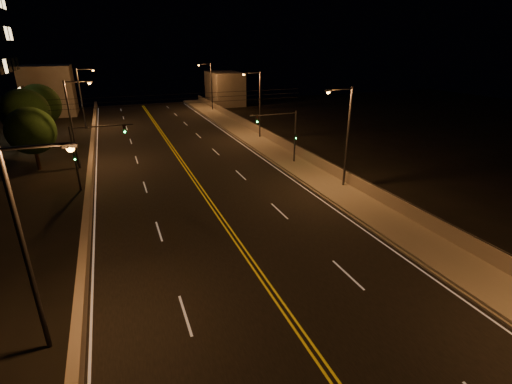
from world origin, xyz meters
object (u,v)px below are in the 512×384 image
object	(u,v)px
streetlight_4	(31,239)
tree_1	(25,112)
traffic_signal_right	(286,131)
streetlight_2	(258,101)
streetlight_1	(345,132)
streetlight_3	(210,84)
traffic_signal_left	(87,149)
streetlight_5	(74,119)
tree_0	(31,131)
streetlight_6	(83,94)
tree_2	(39,105)

from	to	relation	value
streetlight_4	tree_1	size ratio (longest dim) A/B	1.20
traffic_signal_right	streetlight_2	bearing A→B (deg)	82.41
streetlight_1	tree_1	xyz separation A→B (m)	(-27.14, 24.14, -0.50)
streetlight_1	streetlight_4	bearing A→B (deg)	-152.33
streetlight_3	traffic_signal_left	size ratio (longest dim) A/B	1.55
streetlight_5	traffic_signal_left	size ratio (longest dim) A/B	1.55
streetlight_3	tree_0	size ratio (longest dim) A/B	1.39
streetlight_1	streetlight_6	world-z (taller)	same
streetlight_3	tree_0	xyz separation A→B (m)	(-25.48, -28.16, -1.10)
streetlight_2	tree_0	world-z (taller)	streetlight_2
streetlight_1	streetlight_2	world-z (taller)	same
streetlight_4	streetlight_2	bearing A→B (deg)	55.35
streetlight_1	traffic_signal_right	xyz separation A→B (m)	(-1.57, 8.00, -1.45)
streetlight_1	streetlight_5	world-z (taller)	same
traffic_signal_right	tree_0	bearing A→B (deg)	161.91
streetlight_6	traffic_signal_left	world-z (taller)	streetlight_6
traffic_signal_left	tree_1	xyz separation A→B (m)	(-6.89, 16.13, 0.95)
streetlight_1	streetlight_5	distance (m)	26.00
streetlight_1	streetlight_3	distance (m)	43.97
streetlight_4	streetlight_1	bearing A→B (deg)	27.67
streetlight_4	tree_0	xyz separation A→B (m)	(-4.07, 27.05, -1.10)
tree_1	streetlight_5	bearing A→B (deg)	-58.67
streetlight_5	streetlight_6	xyz separation A→B (m)	(0.00, 20.53, 0.00)
streetlight_6	tree_2	distance (m)	7.24
streetlight_1	traffic_signal_right	bearing A→B (deg)	101.07
traffic_signal_left	tree_2	world-z (taller)	tree_2
streetlight_2	tree_2	distance (m)	28.41
streetlight_1	tree_2	xyz separation A→B (m)	(-26.46, 30.09, -0.52)
traffic_signal_right	traffic_signal_left	world-z (taller)	same
traffic_signal_right	traffic_signal_left	distance (m)	18.68
streetlight_4	tree_1	bearing A→B (deg)	99.19
tree_1	streetlight_3	bearing A→B (deg)	36.16
traffic_signal_right	tree_2	bearing A→B (deg)	138.42
traffic_signal_left	streetlight_2	bearing A→B (deg)	30.14
streetlight_3	streetlight_4	xyz separation A→B (m)	(-21.42, -55.20, 0.00)
streetlight_3	streetlight_6	bearing A→B (deg)	-157.87
streetlight_1	streetlight_2	distance (m)	19.76
streetlight_3	traffic_signal_right	size ratio (longest dim) A/B	1.55
tree_1	streetlight_4	bearing A→B (deg)	-80.81
traffic_signal_right	streetlight_6	bearing A→B (deg)	126.07
streetlight_3	tree_2	size ratio (longest dim) A/B	1.21
traffic_signal_right	traffic_signal_left	bearing A→B (deg)	180.00
streetlight_1	tree_2	size ratio (longest dim) A/B	1.21
streetlight_5	tree_1	world-z (taller)	streetlight_5
traffic_signal_right	tree_2	xyz separation A→B (m)	(-24.89, 22.08, 0.93)
streetlight_4	traffic_signal_right	size ratio (longest dim) A/B	1.55
streetlight_3	tree_0	distance (m)	37.99
streetlight_2	traffic_signal_left	size ratio (longest dim) A/B	1.55
streetlight_1	traffic_signal_right	size ratio (longest dim) A/B	1.55
streetlight_4	tree_1	distance (m)	35.83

